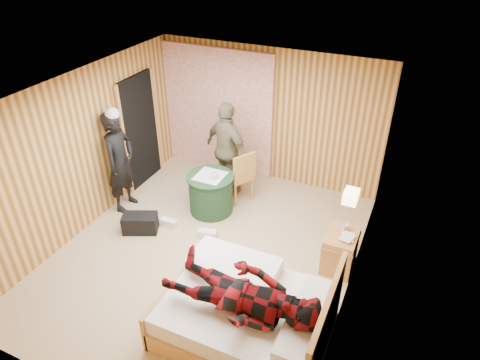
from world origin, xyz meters
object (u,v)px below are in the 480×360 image
at_px(bed, 247,313).
at_px(round_table, 211,193).
at_px(chair_near, 241,173).
at_px(nightstand, 340,250).
at_px(man_at_table, 227,150).
at_px(chair_far, 227,167).
at_px(woman_standing, 120,162).
at_px(duffel_bag, 140,223).
at_px(man_on_bed, 241,288).
at_px(wall_lamp, 351,196).

height_order(bed, round_table, bed).
bearing_deg(chair_near, round_table, -4.90).
xyz_separation_m(nightstand, man_at_table, (-2.32, 1.12, 0.56)).
distance_m(chair_far, woman_standing, 1.84).
relative_size(duffel_bag, woman_standing, 0.31).
relative_size(round_table, chair_near, 0.81).
distance_m(bed, man_on_bed, 0.69).
distance_m(chair_far, chair_near, 0.38).
relative_size(nightstand, duffel_bag, 1.11).
distance_m(bed, man_at_table, 3.18).
xyz_separation_m(round_table, chair_near, (0.34, 0.48, 0.21)).
distance_m(bed, nightstand, 1.75).
distance_m(wall_lamp, bed, 1.96).
height_order(round_table, man_on_bed, man_on_bed).
bearing_deg(wall_lamp, duffel_bag, -172.49).
bearing_deg(man_at_table, wall_lamp, 173.91).
height_order(wall_lamp, bed, wall_lamp).
bearing_deg(chair_near, bed, 56.58).
bearing_deg(duffel_bag, man_at_table, 40.37).
relative_size(nightstand, chair_far, 0.65).
distance_m(chair_near, man_at_table, 0.49).
distance_m(round_table, duffel_bag, 1.26).
xyz_separation_m(wall_lamp, woman_standing, (-3.77, 0.07, -0.42)).
distance_m(wall_lamp, duffel_bag, 3.37).
bearing_deg(duffel_bag, man_on_bed, -53.00).
bearing_deg(nightstand, duffel_bag, -170.52).
height_order(woman_standing, man_at_table, woman_standing).
distance_m(nightstand, man_at_table, 2.64).
bearing_deg(woman_standing, round_table, -74.87).
distance_m(nightstand, chair_near, 2.21).
bearing_deg(man_at_table, round_table, 111.36).
bearing_deg(woman_standing, duffel_bag, -131.51).
relative_size(bed, duffel_bag, 3.60).
bearing_deg(wall_lamp, man_at_table, 152.55).
xyz_separation_m(duffel_bag, man_at_table, (0.78, 1.64, 0.71)).
distance_m(chair_far, duffel_bag, 1.83).
xyz_separation_m(nightstand, duffel_bag, (-3.10, -0.52, -0.15)).
distance_m(round_table, chair_near, 0.62).
height_order(wall_lamp, chair_far, wall_lamp).
bearing_deg(duffel_bag, wall_lamp, -16.83).
xyz_separation_m(bed, man_at_table, (-1.57, 2.71, 0.56)).
xyz_separation_m(wall_lamp, man_on_bed, (-0.77, -1.71, -0.35)).
bearing_deg(man_on_bed, nightstand, 68.03).
xyz_separation_m(bed, chair_far, (-1.57, 2.68, 0.24)).
bearing_deg(wall_lamp, nightstand, 112.69).
distance_m(chair_near, duffel_bag, 1.88).
height_order(nightstand, chair_far, chair_far).
distance_m(nightstand, chair_far, 2.58).
height_order(round_table, woman_standing, woman_standing).
distance_m(woman_standing, man_on_bed, 3.49).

